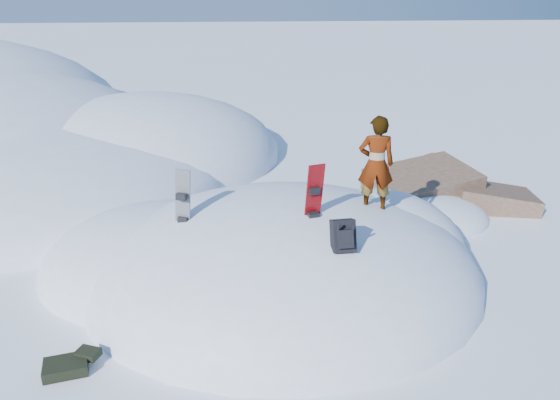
{
  "coord_description": "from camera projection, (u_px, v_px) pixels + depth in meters",
  "views": [
    {
      "loc": [
        -0.74,
        -8.44,
        5.01
      ],
      "look_at": [
        -0.04,
        0.3,
        1.41
      ],
      "focal_mm": 35.0,
      "sensor_mm": 36.0,
      "label": 1
    }
  ],
  "objects": [
    {
      "name": "ground",
      "position": [
        283.0,
        279.0,
        9.74
      ],
      "size": [
        120.0,
        120.0,
        0.0
      ],
      "primitive_type": "plane",
      "color": "white",
      "rests_on": "ground"
    },
    {
      "name": "snow_mound",
      "position": [
        273.0,
        273.0,
        9.94
      ],
      "size": [
        8.0,
        6.0,
        3.0
      ],
      "color": "white",
      "rests_on": "ground"
    },
    {
      "name": "rock_outcrop",
      "position": [
        430.0,
        206.0,
        12.78
      ],
      "size": [
        4.68,
        4.41,
        1.68
      ],
      "color": "brown",
      "rests_on": "ground"
    },
    {
      "name": "snowboard_red",
      "position": [
        313.0,
        205.0,
        8.68
      ],
      "size": [
        0.34,
        0.32,
        1.46
      ],
      "rotation": [
        0.0,
        0.0,
        0.29
      ],
      "color": "red",
      "rests_on": "snow_mound"
    },
    {
      "name": "snowboard_dark",
      "position": [
        183.0,
        210.0,
        8.9
      ],
      "size": [
        0.32,
        0.31,
        1.37
      ],
      "rotation": [
        0.0,
        0.0,
        -0.38
      ],
      "color": "black",
      "rests_on": "snow_mound"
    },
    {
      "name": "backpack",
      "position": [
        343.0,
        236.0,
        7.96
      ],
      "size": [
        0.37,
        0.45,
        0.57
      ],
      "rotation": [
        0.0,
        0.0,
        0.08
      ],
      "color": "black",
      "rests_on": "snow_mound"
    },
    {
      "name": "gear_pile",
      "position": [
        69.0,
        365.0,
        7.44
      ],
      "size": [
        0.78,
        0.6,
        0.2
      ],
      "rotation": [
        0.0,
        0.0,
        0.23
      ],
      "color": "black",
      "rests_on": "ground"
    },
    {
      "name": "person",
      "position": [
        376.0,
        164.0,
        9.15
      ],
      "size": [
        0.65,
        0.47,
        1.66
      ],
      "primitive_type": "imported",
      "rotation": [
        0.0,
        0.0,
        3.01
      ],
      "color": "slate",
      "rests_on": "snow_mound"
    }
  ]
}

